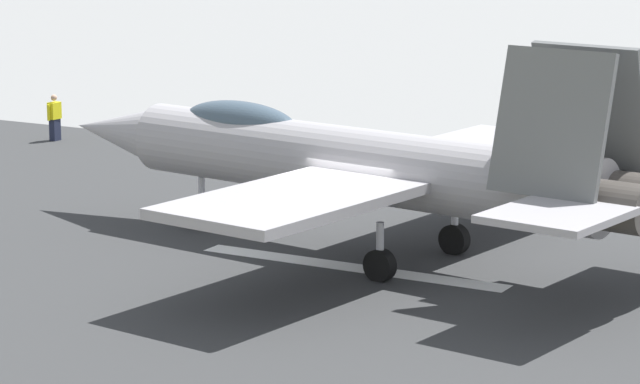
% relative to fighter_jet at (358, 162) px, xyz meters
% --- Properties ---
extents(ground_plane, '(400.00, 400.00, 0.00)m').
position_rel_fighter_jet_xyz_m(ground_plane, '(-0.23, 1.10, -2.37)').
color(ground_plane, gray).
extents(runway_strip, '(240.00, 26.00, 0.02)m').
position_rel_fighter_jet_xyz_m(runway_strip, '(-0.25, 1.10, -2.36)').
color(runway_strip, '#313233').
rests_on(runway_strip, ground).
extents(fighter_jet, '(18.10, 14.09, 5.57)m').
position_rel_fighter_jet_xyz_m(fighter_jet, '(0.00, 0.00, 0.00)').
color(fighter_jet, '#99969A').
rests_on(fighter_jet, ground).
extents(crew_person, '(0.31, 0.70, 1.64)m').
position_rel_fighter_jet_xyz_m(crew_person, '(16.93, -9.36, -1.55)').
color(crew_person, '#1E2338').
rests_on(crew_person, ground).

